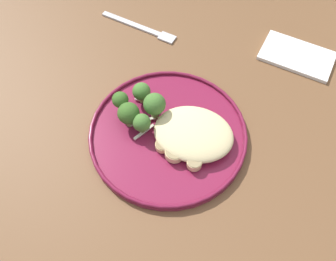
{
  "coord_description": "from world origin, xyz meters",
  "views": [
    {
      "loc": [
        0.07,
        -0.35,
        1.32
      ],
      "look_at": [
        -0.03,
        -0.02,
        0.76
      ],
      "focal_mm": 38.64,
      "sensor_mm": 36.0,
      "label": 1
    }
  ],
  "objects_px": {
    "dinner_fork": "(141,28)",
    "broccoli_floret_tall_stalk": "(129,114)",
    "folded_napkin": "(297,56)",
    "broccoli_floret_center_pile": "(142,123)",
    "dinner_plate": "(168,134)",
    "seared_scallop_left_edge": "(194,163)",
    "seared_scallop_right_edge": "(163,145)",
    "seared_scallop_tilted_round": "(175,153)",
    "seared_scallop_rear_pale": "(200,128)",
    "broccoli_floret_beside_noodles": "(142,92)",
    "broccoli_floret_left_leaning": "(155,105)",
    "broccoli_floret_rear_charred": "(121,100)"
  },
  "relations": [
    {
      "from": "dinner_fork",
      "to": "broccoli_floret_tall_stalk",
      "type": "bearing_deg",
      "value": -75.36
    },
    {
      "from": "broccoli_floret_tall_stalk",
      "to": "folded_napkin",
      "type": "height_order",
      "value": "broccoli_floret_tall_stalk"
    },
    {
      "from": "broccoli_floret_center_pile",
      "to": "dinner_plate",
      "type": "bearing_deg",
      "value": 12.94
    },
    {
      "from": "seared_scallop_left_edge",
      "to": "dinner_fork",
      "type": "relative_size",
      "value": 0.14
    },
    {
      "from": "broccoli_floret_tall_stalk",
      "to": "broccoli_floret_center_pile",
      "type": "xyz_separation_m",
      "value": [
        0.03,
        -0.01,
        -0.0
      ]
    },
    {
      "from": "broccoli_floret_tall_stalk",
      "to": "dinner_fork",
      "type": "distance_m",
      "value": 0.27
    },
    {
      "from": "seared_scallop_right_edge",
      "to": "seared_scallop_tilted_round",
      "type": "bearing_deg",
      "value": -21.33
    },
    {
      "from": "dinner_plate",
      "to": "dinner_fork",
      "type": "bearing_deg",
      "value": 118.82
    },
    {
      "from": "seared_scallop_tilted_round",
      "to": "seared_scallop_left_edge",
      "type": "xyz_separation_m",
      "value": [
        0.04,
        -0.01,
        -0.0
      ]
    },
    {
      "from": "seared_scallop_tilted_round",
      "to": "seared_scallop_rear_pale",
      "type": "bearing_deg",
      "value": 64.68
    },
    {
      "from": "broccoli_floret_beside_noodles",
      "to": "broccoli_floret_left_leaning",
      "type": "xyz_separation_m",
      "value": [
        0.04,
        -0.03,
        0.01
      ]
    },
    {
      "from": "broccoli_floret_beside_noodles",
      "to": "broccoli_floret_rear_charred",
      "type": "xyz_separation_m",
      "value": [
        -0.03,
        -0.03,
        0.01
      ]
    },
    {
      "from": "seared_scallop_right_edge",
      "to": "broccoli_floret_center_pile",
      "type": "distance_m",
      "value": 0.05
    },
    {
      "from": "dinner_plate",
      "to": "dinner_fork",
      "type": "height_order",
      "value": "dinner_plate"
    },
    {
      "from": "broccoli_floret_center_pile",
      "to": "dinner_fork",
      "type": "bearing_deg",
      "value": 109.64
    },
    {
      "from": "seared_scallop_tilted_round",
      "to": "seared_scallop_left_edge",
      "type": "relative_size",
      "value": 1.29
    },
    {
      "from": "broccoli_floret_beside_noodles",
      "to": "broccoli_floret_rear_charred",
      "type": "distance_m",
      "value": 0.04
    },
    {
      "from": "seared_scallop_tilted_round",
      "to": "broccoli_floret_rear_charred",
      "type": "bearing_deg",
      "value": 152.2
    },
    {
      "from": "dinner_fork",
      "to": "seared_scallop_right_edge",
      "type": "bearing_deg",
      "value": -63.95
    },
    {
      "from": "seared_scallop_left_edge",
      "to": "dinner_fork",
      "type": "height_order",
      "value": "seared_scallop_left_edge"
    },
    {
      "from": "seared_scallop_rear_pale",
      "to": "broccoli_floret_tall_stalk",
      "type": "relative_size",
      "value": 0.53
    },
    {
      "from": "folded_napkin",
      "to": "seared_scallop_tilted_round",
      "type": "bearing_deg",
      "value": -120.69
    },
    {
      "from": "seared_scallop_right_edge",
      "to": "folded_napkin",
      "type": "xyz_separation_m",
      "value": [
        0.21,
        0.3,
        -0.02
      ]
    },
    {
      "from": "broccoli_floret_left_leaning",
      "to": "broccoli_floret_rear_charred",
      "type": "bearing_deg",
      "value": -174.8
    },
    {
      "from": "broccoli_floret_center_pile",
      "to": "seared_scallop_rear_pale",
      "type": "bearing_deg",
      "value": 18.2
    },
    {
      "from": "seared_scallop_right_edge",
      "to": "broccoli_floret_tall_stalk",
      "type": "xyz_separation_m",
      "value": [
        -0.07,
        0.03,
        0.02
      ]
    },
    {
      "from": "dinner_plate",
      "to": "broccoli_floret_center_pile",
      "type": "height_order",
      "value": "broccoli_floret_center_pile"
    },
    {
      "from": "broccoli_floret_left_leaning",
      "to": "dinner_fork",
      "type": "height_order",
      "value": "broccoli_floret_left_leaning"
    },
    {
      "from": "broccoli_floret_center_pile",
      "to": "folded_napkin",
      "type": "relative_size",
      "value": 0.32
    },
    {
      "from": "seared_scallop_tilted_round",
      "to": "broccoli_floret_rear_charred",
      "type": "height_order",
      "value": "broccoli_floret_rear_charred"
    },
    {
      "from": "seared_scallop_tilted_round",
      "to": "seared_scallop_right_edge",
      "type": "relative_size",
      "value": 1.25
    },
    {
      "from": "broccoli_floret_beside_noodles",
      "to": "broccoli_floret_tall_stalk",
      "type": "bearing_deg",
      "value": -94.82
    },
    {
      "from": "dinner_plate",
      "to": "seared_scallop_left_edge",
      "type": "relative_size",
      "value": 10.88
    },
    {
      "from": "seared_scallop_right_edge",
      "to": "broccoli_floret_left_leaning",
      "type": "height_order",
      "value": "broccoli_floret_left_leaning"
    },
    {
      "from": "broccoli_floret_left_leaning",
      "to": "folded_napkin",
      "type": "bearing_deg",
      "value": 44.73
    },
    {
      "from": "broccoli_floret_center_pile",
      "to": "broccoli_floret_left_leaning",
      "type": "bearing_deg",
      "value": 73.12
    },
    {
      "from": "broccoli_floret_beside_noodles",
      "to": "broccoli_floret_center_pile",
      "type": "bearing_deg",
      "value": -70.87
    },
    {
      "from": "broccoli_floret_center_pile",
      "to": "seared_scallop_tilted_round",
      "type": "bearing_deg",
      "value": -23.93
    },
    {
      "from": "seared_scallop_left_edge",
      "to": "seared_scallop_right_edge",
      "type": "bearing_deg",
      "value": 163.39
    },
    {
      "from": "broccoli_floret_rear_charred",
      "to": "broccoli_floret_left_leaning",
      "type": "bearing_deg",
      "value": 5.2
    },
    {
      "from": "seared_scallop_tilted_round",
      "to": "folded_napkin",
      "type": "xyz_separation_m",
      "value": [
        0.18,
        0.31,
        -0.02
      ]
    },
    {
      "from": "seared_scallop_rear_pale",
      "to": "folded_napkin",
      "type": "relative_size",
      "value": 0.19
    },
    {
      "from": "dinner_plate",
      "to": "dinner_fork",
      "type": "relative_size",
      "value": 1.56
    },
    {
      "from": "seared_scallop_left_edge",
      "to": "broccoli_floret_beside_noodles",
      "type": "height_order",
      "value": "broccoli_floret_beside_noodles"
    },
    {
      "from": "broccoli_floret_left_leaning",
      "to": "broccoli_floret_center_pile",
      "type": "relative_size",
      "value": 1.27
    },
    {
      "from": "seared_scallop_right_edge",
      "to": "dinner_plate",
      "type": "bearing_deg",
      "value": 89.96
    },
    {
      "from": "dinner_fork",
      "to": "folded_napkin",
      "type": "relative_size",
      "value": 1.24
    },
    {
      "from": "seared_scallop_right_edge",
      "to": "seared_scallop_left_edge",
      "type": "xyz_separation_m",
      "value": [
        0.06,
        -0.02,
        0.0
      ]
    },
    {
      "from": "seared_scallop_left_edge",
      "to": "dinner_plate",
      "type": "bearing_deg",
      "value": 140.91
    },
    {
      "from": "dinner_plate",
      "to": "broccoli_floret_rear_charred",
      "type": "bearing_deg",
      "value": 166.9
    }
  ]
}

